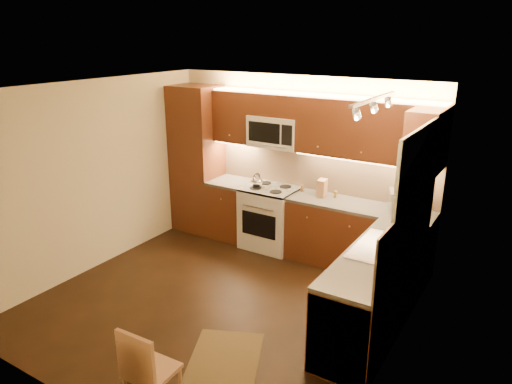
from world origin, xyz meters
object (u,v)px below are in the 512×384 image
Objects in this scene: stove at (270,217)px; microwave at (276,131)px; toaster_oven at (407,201)px; kettle at (257,180)px; dining_chair at (152,368)px; knife_block at (322,188)px; sink at (382,242)px; soap_bottle at (421,219)px.

microwave reaches higher than stove.
microwave is 1.72× the size of toaster_oven.
dining_chair is (1.03, -3.31, -0.60)m from kettle.
microwave is 1.04m from knife_block.
knife_block is at bearing -2.53° from microwave.
sink is at bearing -109.60° from toaster_oven.
kettle is at bearing 151.19° from soap_bottle.
toaster_oven is 0.53× the size of dining_chair.
knife_block is at bearing 157.75° from toaster_oven.
microwave reaches higher than knife_block.
microwave is at bearing 58.25° from kettle.
stove is at bearing 31.09° from kettle.
knife_block is at bearing 7.58° from stove.
knife_block is 0.28× the size of dining_chair.
microwave is 2.48m from sink.
soap_bottle is at bearing -8.62° from stove.
toaster_oven is at bearing 93.64° from sink.
knife_block reaches higher than dining_chair.
soap_bottle is at bearing -80.94° from toaster_oven.
stove is at bearing 101.81° from dining_chair.
kettle reaches higher than stove.
stove is at bearing -90.00° from microwave.
soap_bottle is at bearing -12.01° from microwave.
soap_bottle is 3.39m from dining_chair.
soap_bottle is (0.21, 0.79, 0.03)m from sink.
stove is 1.21× the size of microwave.
sink is 0.82m from soap_bottle.
microwave is 2.37m from soap_bottle.
kettle is 0.97m from knife_block.
kettle is 0.98× the size of soap_bottle.
kettle reaches higher than dining_chair.
kettle is 0.87× the size of knife_block.
knife_block is (0.76, -0.03, -0.70)m from microwave.
microwave is 0.91× the size of dining_chair.
toaster_oven reaches higher than knife_block.
toaster_oven is at bearing -0.41° from microwave.
toaster_oven is (1.92, 0.12, 0.57)m from stove.
toaster_oven is 3.71m from dining_chair.
microwave is 3.22× the size of knife_block.
dining_chair is at bearing -76.13° from stove.
kettle is at bearing -161.60° from stove.
stove is at bearing -179.57° from knife_block.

